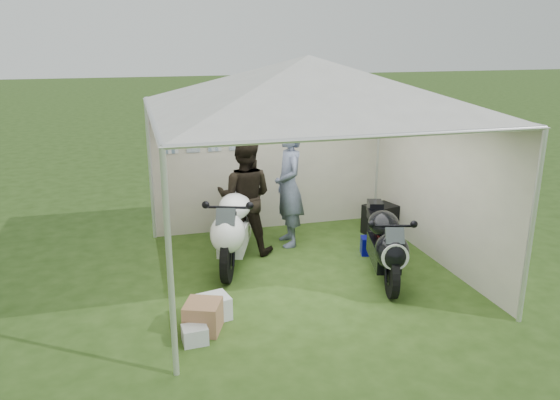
{
  "coord_description": "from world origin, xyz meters",
  "views": [
    {
      "loc": [
        -2.25,
        -6.8,
        3.24
      ],
      "look_at": [
        -0.28,
        0.35,
        0.99
      ],
      "focal_mm": 35.0,
      "sensor_mm": 36.0,
      "label": 1
    }
  ],
  "objects_px": {
    "person_blue_jacket": "(289,187)",
    "crate_2": "(195,335)",
    "canopy_tent": "(308,89)",
    "motorcycle_black": "(385,243)",
    "motorcycle_white": "(234,226)",
    "crate_0": "(211,308)",
    "person_dark_jacket": "(245,197)",
    "equipment_box": "(380,219)",
    "crate_1": "(203,317)",
    "paddock_stand": "(373,246)"
  },
  "relations": [
    {
      "from": "person_blue_jacket",
      "to": "crate_2",
      "type": "relative_size",
      "value": 7.08
    },
    {
      "from": "canopy_tent",
      "to": "motorcycle_black",
      "type": "relative_size",
      "value": 3.0
    },
    {
      "from": "motorcycle_white",
      "to": "crate_2",
      "type": "bearing_deg",
      "value": -92.78
    },
    {
      "from": "motorcycle_black",
      "to": "crate_0",
      "type": "height_order",
      "value": "motorcycle_black"
    },
    {
      "from": "motorcycle_white",
      "to": "person_dark_jacket",
      "type": "relative_size",
      "value": 1.16
    },
    {
      "from": "canopy_tent",
      "to": "person_dark_jacket",
      "type": "xyz_separation_m",
      "value": [
        -0.67,
        0.95,
        -1.68
      ]
    },
    {
      "from": "person_blue_jacket",
      "to": "equipment_box",
      "type": "height_order",
      "value": "person_blue_jacket"
    },
    {
      "from": "crate_0",
      "to": "crate_1",
      "type": "relative_size",
      "value": 1.07
    },
    {
      "from": "equipment_box",
      "to": "crate_2",
      "type": "bearing_deg",
      "value": -142.54
    },
    {
      "from": "person_blue_jacket",
      "to": "crate_0",
      "type": "distance_m",
      "value": 2.75
    },
    {
      "from": "equipment_box",
      "to": "crate_1",
      "type": "distance_m",
      "value": 4.1
    },
    {
      "from": "equipment_box",
      "to": "crate_1",
      "type": "xyz_separation_m",
      "value": [
        -3.32,
        -2.4,
        -0.08
      ]
    },
    {
      "from": "canopy_tent",
      "to": "motorcycle_black",
      "type": "distance_m",
      "value": 2.32
    },
    {
      "from": "motorcycle_white",
      "to": "crate_0",
      "type": "bearing_deg",
      "value": -90.99
    },
    {
      "from": "crate_1",
      "to": "crate_2",
      "type": "bearing_deg",
      "value": -117.21
    },
    {
      "from": "equipment_box",
      "to": "crate_1",
      "type": "relative_size",
      "value": 1.29
    },
    {
      "from": "crate_2",
      "to": "paddock_stand",
      "type": "bearing_deg",
      "value": 31.8
    },
    {
      "from": "crate_2",
      "to": "canopy_tent",
      "type": "bearing_deg",
      "value": 40.62
    },
    {
      "from": "motorcycle_black",
      "to": "paddock_stand",
      "type": "distance_m",
      "value": 0.96
    },
    {
      "from": "crate_1",
      "to": "crate_2",
      "type": "height_order",
      "value": "crate_1"
    },
    {
      "from": "canopy_tent",
      "to": "person_blue_jacket",
      "type": "height_order",
      "value": "canopy_tent"
    },
    {
      "from": "paddock_stand",
      "to": "person_blue_jacket",
      "type": "bearing_deg",
      "value": 145.77
    },
    {
      "from": "person_dark_jacket",
      "to": "motorcycle_white",
      "type": "bearing_deg",
      "value": 80.58
    },
    {
      "from": "crate_0",
      "to": "person_blue_jacket",
      "type": "bearing_deg",
      "value": 53.26
    },
    {
      "from": "person_dark_jacket",
      "to": "crate_1",
      "type": "bearing_deg",
      "value": 89.03
    },
    {
      "from": "crate_0",
      "to": "crate_2",
      "type": "bearing_deg",
      "value": -117.39
    },
    {
      "from": "person_dark_jacket",
      "to": "equipment_box",
      "type": "xyz_separation_m",
      "value": [
        2.37,
        0.19,
        -0.64
      ]
    },
    {
      "from": "motorcycle_white",
      "to": "equipment_box",
      "type": "distance_m",
      "value": 2.71
    },
    {
      "from": "paddock_stand",
      "to": "person_blue_jacket",
      "type": "xyz_separation_m",
      "value": [
        -1.13,
        0.77,
        0.82
      ]
    },
    {
      "from": "paddock_stand",
      "to": "person_dark_jacket",
      "type": "xyz_separation_m",
      "value": [
        -1.87,
        0.62,
        0.75
      ]
    },
    {
      "from": "canopy_tent",
      "to": "person_blue_jacket",
      "type": "xyz_separation_m",
      "value": [
        0.08,
        1.1,
        -1.62
      ]
    },
    {
      "from": "person_blue_jacket",
      "to": "crate_1",
      "type": "relative_size",
      "value": 4.9
    },
    {
      "from": "equipment_box",
      "to": "crate_0",
      "type": "bearing_deg",
      "value": -146.07
    },
    {
      "from": "person_dark_jacket",
      "to": "crate_1",
      "type": "distance_m",
      "value": 2.51
    },
    {
      "from": "crate_2",
      "to": "person_dark_jacket",
      "type": "bearing_deg",
      "value": 66.17
    },
    {
      "from": "crate_1",
      "to": "equipment_box",
      "type": "bearing_deg",
      "value": 35.81
    },
    {
      "from": "person_dark_jacket",
      "to": "crate_2",
      "type": "xyz_separation_m",
      "value": [
        -1.08,
        -2.45,
        -0.79
      ]
    },
    {
      "from": "equipment_box",
      "to": "crate_2",
      "type": "height_order",
      "value": "equipment_box"
    },
    {
      "from": "equipment_box",
      "to": "crate_1",
      "type": "bearing_deg",
      "value": -144.19
    },
    {
      "from": "motorcycle_white",
      "to": "paddock_stand",
      "type": "height_order",
      "value": "motorcycle_white"
    },
    {
      "from": "canopy_tent",
      "to": "paddock_stand",
      "type": "xyz_separation_m",
      "value": [
        1.2,
        0.33,
        -2.44
      ]
    },
    {
      "from": "canopy_tent",
      "to": "paddock_stand",
      "type": "relative_size",
      "value": 15.59
    },
    {
      "from": "person_blue_jacket",
      "to": "crate_2",
      "type": "xyz_separation_m",
      "value": [
        -1.83,
        -2.6,
        -0.86
      ]
    },
    {
      "from": "person_dark_jacket",
      "to": "crate_1",
      "type": "relative_size",
      "value": 4.57
    },
    {
      "from": "canopy_tent",
      "to": "person_blue_jacket",
      "type": "relative_size",
      "value": 2.96
    },
    {
      "from": "motorcycle_white",
      "to": "paddock_stand",
      "type": "distance_m",
      "value": 2.18
    },
    {
      "from": "person_dark_jacket",
      "to": "crate_0",
      "type": "height_order",
      "value": "person_dark_jacket"
    },
    {
      "from": "canopy_tent",
      "to": "crate_0",
      "type": "relative_size",
      "value": 13.55
    },
    {
      "from": "person_dark_jacket",
      "to": "equipment_box",
      "type": "distance_m",
      "value": 2.46
    },
    {
      "from": "motorcycle_black",
      "to": "person_blue_jacket",
      "type": "relative_size",
      "value": 0.99
    }
  ]
}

